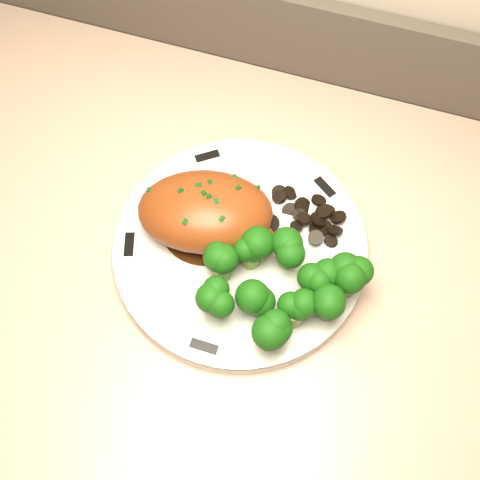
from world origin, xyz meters
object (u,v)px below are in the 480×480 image
(plate, at_px, (240,248))
(chicken_breast, at_px, (210,214))
(counter, at_px, (56,305))
(broccoli_florets, at_px, (279,286))

(plate, relative_size, chicken_breast, 1.65)
(counter, xyz_separation_m, chicken_breast, (0.31, 0.04, 0.45))
(counter, xyz_separation_m, plate, (0.35, 0.03, 0.41))
(counter, distance_m, plate, 0.54)
(plate, xyz_separation_m, chicken_breast, (-0.04, 0.01, 0.04))
(plate, distance_m, chicken_breast, 0.06)
(plate, bearing_deg, chicken_breast, 164.48)
(counter, distance_m, broccoli_florets, 0.60)
(chicken_breast, bearing_deg, broccoli_florets, -45.12)
(broccoli_florets, bearing_deg, counter, 177.16)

